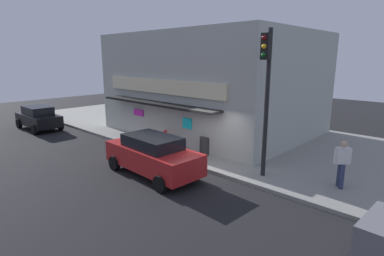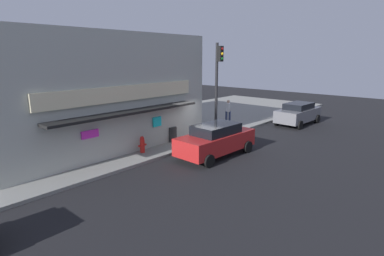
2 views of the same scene
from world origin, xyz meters
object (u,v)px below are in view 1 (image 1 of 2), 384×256
Objects in this scene: fire_hydrant at (165,138)px; trash_can at (205,146)px; traffic_light at (266,85)px; potted_plant_by_window at (188,132)px; potted_plant_by_doorway at (217,140)px; parked_car_red at (153,155)px; parked_car_black at (38,118)px; pedestrian at (342,162)px.

trash_can is at bearing 7.38° from fire_hydrant.
traffic_light is 6.89m from fire_hydrant.
traffic_light is 6.66m from potted_plant_by_window.
traffic_light reaches higher than trash_can.
traffic_light is 5.12m from potted_plant_by_doorway.
fire_hydrant is 2.82m from potted_plant_by_doorway.
potted_plant_by_doorway is 0.19× the size of parked_car_red.
trash_can reaches higher than fire_hydrant.
parked_car_red is at bearing -90.98° from trash_can.
potted_plant_by_doorway is at bearing 155.12° from traffic_light.
parked_car_black is at bearing -157.39° from potted_plant_by_window.
pedestrian is at bearing 3.79° from trash_can.
traffic_light is 6.57× the size of trash_can.
fire_hydrant is at bearing 16.48° from parked_car_black.
pedestrian is (6.21, 0.41, 0.55)m from trash_can.
potted_plant_by_doorway is at bearing 96.09° from trash_can.
pedestrian is 6.39m from potted_plant_by_doorway.
trash_can is 6.25m from pedestrian.
potted_plant_by_window is (-2.02, -0.10, 0.07)m from potted_plant_by_doorway.
parked_car_red is 1.16× the size of parked_car_black.
fire_hydrant is 0.22× the size of parked_car_black.
parked_car_black is (-18.54, -3.64, -0.33)m from pedestrian.
potted_plant_by_window is at bearing 154.65° from trash_can.
traffic_light is at bearing 36.45° from parked_car_red.
traffic_light is 3.24× the size of pedestrian.
potted_plant_by_window is 4.74m from parked_car_red.
parked_car_red is at bearing -89.16° from potted_plant_by_doorway.
potted_plant_by_doorway is 0.22× the size of parked_car_black.
potted_plant_by_doorway reaches higher than trash_can.
potted_plant_by_window is at bearing -177.18° from potted_plant_by_doorway.
traffic_light reaches higher than potted_plant_by_doorway.
parked_car_red reaches higher than parked_car_black.
traffic_light is at bearing -2.40° from fire_hydrant.
fire_hydrant is 2.56m from trash_can.
traffic_light is 3.89m from pedestrian.
pedestrian is 18.90m from parked_car_black.
trash_can is 1.12m from potted_plant_by_doorway.
traffic_light is 6.58× the size of fire_hydrant.
pedestrian is (8.75, 0.74, 0.57)m from fire_hydrant.
traffic_light is 5.90× the size of potted_plant_by_window.
pedestrian is 1.82× the size of potted_plant_by_window.
parked_car_red reaches higher than trash_can.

